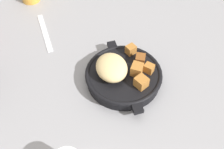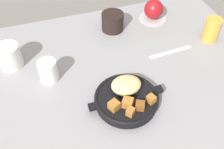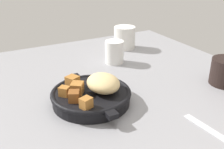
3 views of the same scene
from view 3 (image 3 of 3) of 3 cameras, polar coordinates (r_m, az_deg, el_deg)
name	(u,v)px [view 3 (image 3 of 3)]	position (r cm, az deg, el deg)	size (l,w,h in cm)	color
ground_plane	(111,108)	(68.83, -0.26, -7.15)	(108.11, 100.56, 2.40)	gray
cast_iron_skillet	(92,94)	(67.68, -4.20, -4.10)	(24.49, 20.24, 7.44)	black
butter_knife	(218,135)	(61.56, 21.62, -11.83)	(17.87, 1.60, 0.36)	silver
white_creamer_pitcher	(114,52)	(92.19, 0.50, 4.81)	(6.36, 6.36, 7.82)	white
ceramic_mug_white	(125,38)	(107.23, 2.68, 7.86)	(8.34, 8.34, 8.68)	silver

